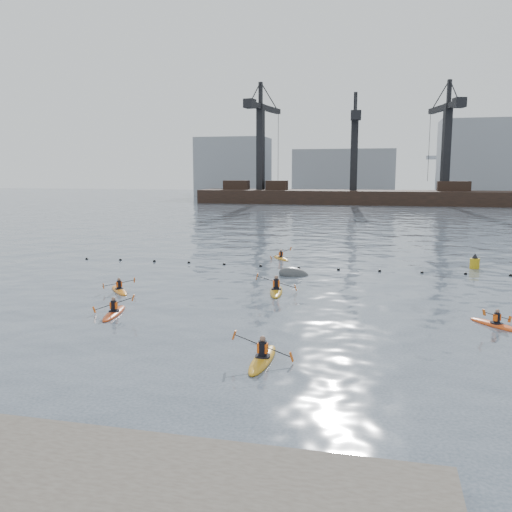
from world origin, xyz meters
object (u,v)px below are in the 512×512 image
object	(u,v)px
kayaker_1	(263,358)
kayaker_2	(119,290)
kayaker_3	(276,290)
kayaker_5	(281,258)
kayaker_0	(114,312)
kayaker_4	(497,324)
mooring_buoy	(294,275)
nav_buoy	(475,263)

from	to	relation	value
kayaker_1	kayaker_2	bearing A→B (deg)	138.71
kayaker_1	kayaker_3	bearing A→B (deg)	99.25
kayaker_3	kayaker_5	distance (m)	12.90
kayaker_3	kayaker_5	xyz separation A→B (m)	(-2.12, 12.73, -0.03)
kayaker_2	kayaker_5	size ratio (longest dim) A/B	0.99
kayaker_0	kayaker_3	xyz separation A→B (m)	(7.12, 7.05, 0.01)
kayaker_0	kayaker_2	world-z (taller)	kayaker_0
kayaker_1	kayaker_4	world-z (taller)	kayaker_1
kayaker_4	mooring_buoy	size ratio (longest dim) A/B	1.17
kayaker_4	mooring_buoy	distance (m)	15.57
mooring_buoy	nav_buoy	bearing A→B (deg)	24.63
kayaker_0	kayaker_1	distance (m)	10.29
kayaker_4	mooring_buoy	xyz separation A→B (m)	(-11.45, 10.54, -0.09)
kayaker_1	nav_buoy	distance (m)	26.19
kayaker_4	nav_buoy	bearing A→B (deg)	-137.45
kayaker_1	kayaker_3	world-z (taller)	kayaker_3
kayaker_4	kayaker_5	distance (m)	22.33
kayaker_2	kayaker_3	bearing A→B (deg)	-28.77
kayaker_1	kayaker_5	xyz separation A→B (m)	(-3.97, 24.81, -0.02)
kayaker_1	kayaker_2	world-z (taller)	kayaker_1
kayaker_2	mooring_buoy	bearing A→B (deg)	-2.10
kayaker_5	mooring_buoy	distance (m)	7.43
mooring_buoy	kayaker_0	bearing A→B (deg)	-119.83
kayaker_5	mooring_buoy	xyz separation A→B (m)	(2.29, -7.06, -0.09)
kayaker_1	kayaker_5	distance (m)	25.13
kayaker_2	kayaker_5	xyz separation A→B (m)	(7.32, 14.71, -0.00)
kayaker_5	kayaker_3	bearing A→B (deg)	-114.36
kayaker_0	kayaker_1	size ratio (longest dim) A/B	0.92
kayaker_2	nav_buoy	distance (m)	26.28
kayaker_2	mooring_buoy	world-z (taller)	kayaker_2
kayaker_3	nav_buoy	bearing A→B (deg)	31.84
kayaker_5	mooring_buoy	size ratio (longest dim) A/B	1.20
kayaker_5	kayaker_2	bearing A→B (deg)	-150.28
kayaker_0	nav_buoy	world-z (taller)	nav_buoy
kayaker_4	kayaker_2	bearing A→B (deg)	-50.24
kayaker_5	kayaker_4	bearing A→B (deg)	-85.85
kayaker_0	kayaker_1	world-z (taller)	kayaker_1
kayaker_3	kayaker_0	bearing A→B (deg)	-144.99
kayaker_4	mooring_buoy	bearing A→B (deg)	-85.03
kayaker_2	kayaker_3	world-z (taller)	kayaker_3
kayaker_0	kayaker_3	world-z (taller)	kayaker_3
kayaker_3	nav_buoy	distance (m)	17.47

